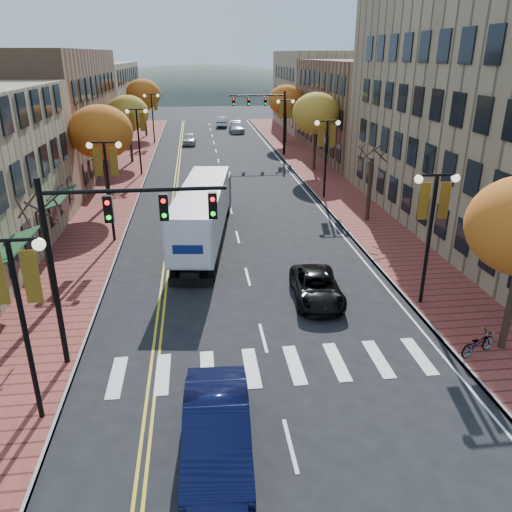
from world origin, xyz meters
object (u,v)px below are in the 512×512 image
object	(u,v)px
navy_sedan	(217,431)
black_suv	(317,287)
semi_truck	(205,207)
bicycle	(478,343)

from	to	relation	value
navy_sedan	black_suv	world-z (taller)	navy_sedan
semi_truck	black_suv	xyz separation A→B (m)	(4.90, -8.59, -1.46)
navy_sedan	black_suv	xyz separation A→B (m)	(5.04, 9.21, -0.23)
black_suv	bicycle	size ratio (longest dim) A/B	2.67
semi_truck	bicycle	xyz separation A→B (m)	(9.79, -13.95, -1.50)
semi_truck	navy_sedan	distance (m)	17.84
semi_truck	bicycle	distance (m)	17.11
navy_sedan	bicycle	size ratio (longest dim) A/B	3.08
semi_truck	black_suv	distance (m)	9.99
black_suv	semi_truck	bearing A→B (deg)	123.45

